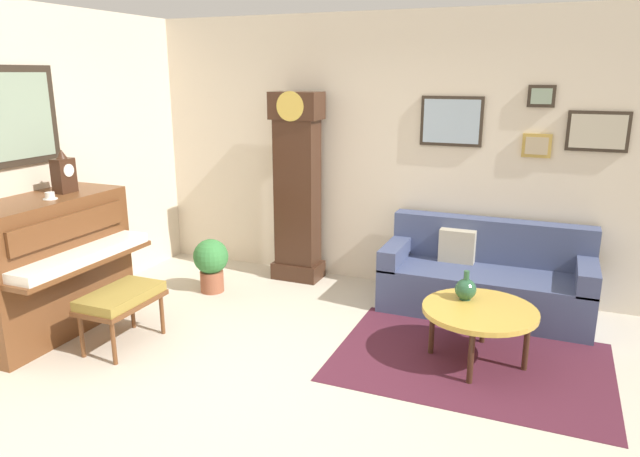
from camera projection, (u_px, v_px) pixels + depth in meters
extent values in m
cube|color=beige|center=(279.00, 388.00, 4.27)|extent=(6.40, 6.00, 0.10)
cube|color=#33281E|center=(2.00, 117.00, 4.75)|extent=(0.03, 1.10, 0.84)
cube|color=gray|center=(3.00, 117.00, 4.74)|extent=(0.01, 0.98, 0.72)
cube|color=beige|center=(378.00, 152.00, 6.03)|extent=(5.30, 0.10, 2.80)
cube|color=#33281E|center=(598.00, 131.00, 5.14)|extent=(0.52, 0.03, 0.36)
cube|color=#BCB299|center=(598.00, 132.00, 5.13)|extent=(0.46, 0.01, 0.30)
cube|color=#33281E|center=(451.00, 121.00, 5.61)|extent=(0.60, 0.03, 0.48)
cube|color=#9EB2C1|center=(451.00, 121.00, 5.59)|extent=(0.54, 0.01, 0.42)
cube|color=#B28E3D|center=(537.00, 146.00, 5.37)|extent=(0.26, 0.03, 0.22)
cube|color=tan|center=(537.00, 146.00, 5.35)|extent=(0.20, 0.01, 0.16)
cube|color=#33281E|center=(542.00, 96.00, 5.25)|extent=(0.24, 0.03, 0.20)
cube|color=gray|center=(541.00, 96.00, 5.23)|extent=(0.18, 0.01, 0.14)
cube|color=#4C1E2D|center=(470.00, 361.00, 4.55)|extent=(2.10, 1.50, 0.01)
cube|color=brown|center=(47.00, 266.00, 4.97)|extent=(0.60, 1.44, 1.19)
cube|color=brown|center=(84.00, 263.00, 4.79)|extent=(0.28, 1.38, 0.04)
cube|color=white|center=(83.00, 256.00, 4.78)|extent=(0.26, 1.32, 0.08)
cube|color=brown|center=(70.00, 226.00, 4.75)|extent=(0.03, 1.20, 0.20)
cube|color=brown|center=(121.00, 302.00, 4.74)|extent=(0.42, 0.70, 0.04)
cube|color=olive|center=(121.00, 296.00, 4.72)|extent=(0.40, 0.68, 0.08)
cylinder|color=brown|center=(114.00, 343.00, 4.46)|extent=(0.04, 0.04, 0.36)
cylinder|color=brown|center=(162.00, 314.00, 5.00)|extent=(0.04, 0.04, 0.36)
cylinder|color=brown|center=(82.00, 336.00, 4.58)|extent=(0.04, 0.04, 0.36)
cylinder|color=brown|center=(132.00, 309.00, 5.12)|extent=(0.04, 0.04, 0.36)
cube|color=#3D2316|center=(298.00, 270.00, 6.41)|extent=(0.52, 0.34, 0.18)
cube|color=#3D2316|center=(298.00, 199.00, 6.20)|extent=(0.44, 0.28, 1.78)
cube|color=#3D2316|center=(297.00, 106.00, 5.94)|extent=(0.52, 0.32, 0.28)
cylinder|color=gold|center=(290.00, 106.00, 5.80)|extent=(0.30, 0.02, 0.30)
cylinder|color=gold|center=(296.00, 195.00, 6.14)|extent=(0.03, 0.03, 0.70)
cube|color=#424C70|center=(484.00, 291.00, 5.45)|extent=(1.90, 0.80, 0.42)
cube|color=#424C70|center=(491.00, 241.00, 5.61)|extent=(1.90, 0.20, 0.44)
cube|color=#424C70|center=(397.00, 251.00, 5.69)|extent=(0.18, 0.80, 0.20)
cube|color=#424C70|center=(587.00, 274.00, 5.06)|extent=(0.18, 0.80, 0.20)
cube|color=#B7AD93|center=(457.00, 246.00, 5.59)|extent=(0.34, 0.12, 0.32)
cylinder|color=gold|center=(480.00, 311.00, 4.45)|extent=(0.88, 0.88, 0.04)
torus|color=#3D2316|center=(480.00, 311.00, 4.45)|extent=(0.88, 0.88, 0.04)
cylinder|color=#3D2316|center=(483.00, 320.00, 4.83)|extent=(0.04, 0.04, 0.41)
cylinder|color=#3D2316|center=(526.00, 345.00, 4.37)|extent=(0.04, 0.04, 0.41)
cylinder|color=#3D2316|center=(471.00, 358.00, 4.18)|extent=(0.04, 0.04, 0.41)
cylinder|color=#3D2316|center=(432.00, 330.00, 4.64)|extent=(0.04, 0.04, 0.41)
cube|color=#3D2316|center=(64.00, 176.00, 5.02)|extent=(0.12, 0.18, 0.30)
cylinder|color=white|center=(69.00, 170.00, 4.99)|extent=(0.01, 0.11, 0.11)
cone|color=#3D2316|center=(61.00, 154.00, 4.97)|extent=(0.10, 0.10, 0.08)
cylinder|color=white|center=(50.00, 199.00, 4.79)|extent=(0.12, 0.12, 0.01)
cylinder|color=white|center=(50.00, 196.00, 4.78)|extent=(0.08, 0.08, 0.06)
cylinder|color=#234C33|center=(465.00, 298.00, 4.62)|extent=(0.09, 0.09, 0.01)
sphere|color=#285638|center=(466.00, 289.00, 4.59)|extent=(0.17, 0.17, 0.17)
cylinder|color=#285638|center=(467.00, 276.00, 4.56)|extent=(0.04, 0.04, 0.08)
cylinder|color=#935138|center=(212.00, 281.00, 6.00)|extent=(0.24, 0.24, 0.22)
sphere|color=#387F3D|center=(211.00, 256.00, 5.93)|extent=(0.36, 0.36, 0.36)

